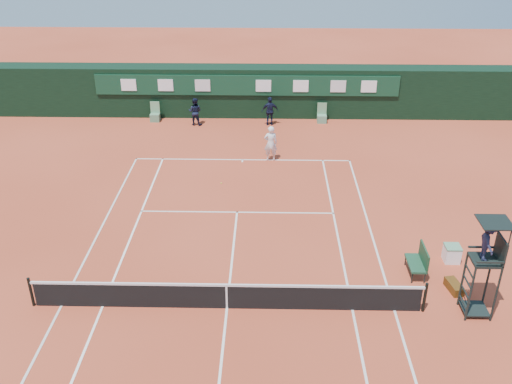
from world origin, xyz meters
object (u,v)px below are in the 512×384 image
Objects in this scene: tennis_net at (227,296)px; umpire_chair at (487,249)px; cooler at (452,253)px; player_bench at (419,260)px; player at (271,143)px.

umpire_chair is (8.03, -0.03, 1.95)m from tennis_net.
cooler is at bearing 88.25° from umpire_chair.
umpire_chair reaches higher than tennis_net.
umpire_chair is 5.30× the size of cooler.
tennis_net is 20.00× the size of cooler.
player is (-5.26, 9.82, 0.33)m from player_bench.
umpire_chair is 3.65m from cooler.
player_bench is 1.69m from cooler.
cooler is (8.12, 2.92, -0.18)m from tennis_net.
player is at bearing 118.17° from player_bench.
cooler is 11.20m from player.
player is at bearing 118.96° from umpire_chair.
player_bench is 0.65× the size of player.
player is at bearing 126.73° from cooler.
player is (-6.69, 8.96, 0.60)m from cooler.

